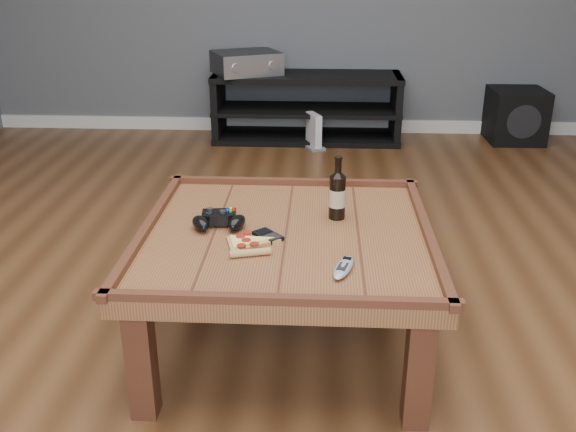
{
  "coord_description": "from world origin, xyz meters",
  "views": [
    {
      "loc": [
        0.11,
        -2.03,
        1.36
      ],
      "look_at": [
        0.01,
        -0.02,
        0.52
      ],
      "focal_mm": 40.0,
      "sensor_mm": 36.0,
      "label": 1
    }
  ],
  "objects_px": {
    "subwoofer": "(516,115)",
    "beer_bottle": "(337,194)",
    "game_controller": "(219,220)",
    "game_console": "(314,132)",
    "remote_control": "(343,267)",
    "av_receiver": "(246,63)",
    "pizza_slice": "(247,244)",
    "media_console": "(307,108)",
    "smartphone": "(268,236)",
    "coffee_table": "(286,247)"
  },
  "relations": [
    {
      "from": "pizza_slice",
      "to": "smartphone",
      "type": "height_order",
      "value": "pizza_slice"
    },
    {
      "from": "av_receiver",
      "to": "subwoofer",
      "type": "xyz_separation_m",
      "value": [
        2.02,
        0.05,
        -0.38
      ]
    },
    {
      "from": "coffee_table",
      "to": "beer_bottle",
      "type": "height_order",
      "value": "beer_bottle"
    },
    {
      "from": "game_controller",
      "to": "pizza_slice",
      "type": "height_order",
      "value": "game_controller"
    },
    {
      "from": "av_receiver",
      "to": "media_console",
      "type": "bearing_deg",
      "value": -24.21
    },
    {
      "from": "beer_bottle",
      "to": "coffee_table",
      "type": "bearing_deg",
      "value": -142.23
    },
    {
      "from": "media_console",
      "to": "coffee_table",
      "type": "bearing_deg",
      "value": -90.0
    },
    {
      "from": "remote_control",
      "to": "beer_bottle",
      "type": "bearing_deg",
      "value": 107.79
    },
    {
      "from": "coffee_table",
      "to": "remote_control",
      "type": "relative_size",
      "value": 6.11
    },
    {
      "from": "subwoofer",
      "to": "beer_bottle",
      "type": "bearing_deg",
      "value": -119.23
    },
    {
      "from": "coffee_table",
      "to": "game_console",
      "type": "xyz_separation_m",
      "value": [
        0.06,
        2.53,
        -0.27
      ]
    },
    {
      "from": "coffee_table",
      "to": "subwoofer",
      "type": "height_order",
      "value": "coffee_table"
    },
    {
      "from": "pizza_slice",
      "to": "subwoofer",
      "type": "height_order",
      "value": "pizza_slice"
    },
    {
      "from": "media_console",
      "to": "pizza_slice",
      "type": "bearing_deg",
      "value": -92.46
    },
    {
      "from": "media_console",
      "to": "game_controller",
      "type": "height_order",
      "value": "game_controller"
    },
    {
      "from": "coffee_table",
      "to": "subwoofer",
      "type": "distance_m",
      "value": 3.22
    },
    {
      "from": "media_console",
      "to": "remote_control",
      "type": "xyz_separation_m",
      "value": [
        0.19,
        -3.03,
        0.22
      ]
    },
    {
      "from": "beer_bottle",
      "to": "av_receiver",
      "type": "xyz_separation_m",
      "value": [
        -0.62,
        2.61,
        0.04
      ]
    },
    {
      "from": "game_controller",
      "to": "remote_control",
      "type": "bearing_deg",
      "value": -41.91
    },
    {
      "from": "media_console",
      "to": "beer_bottle",
      "type": "relative_size",
      "value": 6.01
    },
    {
      "from": "game_controller",
      "to": "game_console",
      "type": "height_order",
      "value": "game_controller"
    },
    {
      "from": "remote_control",
      "to": "game_console",
      "type": "bearing_deg",
      "value": 108.58
    },
    {
      "from": "media_console",
      "to": "remote_control",
      "type": "bearing_deg",
      "value": -86.4
    },
    {
      "from": "av_receiver",
      "to": "remote_control",
      "type": "bearing_deg",
      "value": -102.98
    },
    {
      "from": "smartphone",
      "to": "av_receiver",
      "type": "height_order",
      "value": "av_receiver"
    },
    {
      "from": "remote_control",
      "to": "media_console",
      "type": "bearing_deg",
      "value": 109.51
    },
    {
      "from": "beer_bottle",
      "to": "smartphone",
      "type": "xyz_separation_m",
      "value": [
        -0.24,
        -0.19,
        -0.09
      ]
    },
    {
      "from": "beer_bottle",
      "to": "subwoofer",
      "type": "bearing_deg",
      "value": 62.27
    },
    {
      "from": "media_console",
      "to": "game_controller",
      "type": "relative_size",
      "value": 6.61
    },
    {
      "from": "pizza_slice",
      "to": "game_console",
      "type": "distance_m",
      "value": 2.68
    },
    {
      "from": "smartphone",
      "to": "remote_control",
      "type": "height_order",
      "value": "remote_control"
    },
    {
      "from": "pizza_slice",
      "to": "game_console",
      "type": "bearing_deg",
      "value": 71.23
    },
    {
      "from": "media_console",
      "to": "subwoofer",
      "type": "height_order",
      "value": "media_console"
    },
    {
      "from": "pizza_slice",
      "to": "game_controller",
      "type": "bearing_deg",
      "value": 112.75
    },
    {
      "from": "coffee_table",
      "to": "game_console",
      "type": "bearing_deg",
      "value": 88.65
    },
    {
      "from": "smartphone",
      "to": "subwoofer",
      "type": "bearing_deg",
      "value": 18.42
    },
    {
      "from": "game_controller",
      "to": "remote_control",
      "type": "height_order",
      "value": "game_controller"
    },
    {
      "from": "game_controller",
      "to": "subwoofer",
      "type": "distance_m",
      "value": 3.32
    },
    {
      "from": "game_controller",
      "to": "remote_control",
      "type": "relative_size",
      "value": 1.26
    },
    {
      "from": "coffee_table",
      "to": "game_controller",
      "type": "distance_m",
      "value": 0.26
    },
    {
      "from": "av_receiver",
      "to": "game_console",
      "type": "xyz_separation_m",
      "value": [
        0.51,
        -0.21,
        -0.46
      ]
    },
    {
      "from": "subwoofer",
      "to": "pizza_slice",
      "type": "bearing_deg",
      "value": -121.7
    },
    {
      "from": "pizza_slice",
      "to": "beer_bottle",
      "type": "bearing_deg",
      "value": 25.95
    },
    {
      "from": "av_receiver",
      "to": "game_console",
      "type": "height_order",
      "value": "av_receiver"
    },
    {
      "from": "coffee_table",
      "to": "game_console",
      "type": "relative_size",
      "value": 4.04
    },
    {
      "from": "beer_bottle",
      "to": "remote_control",
      "type": "height_order",
      "value": "beer_bottle"
    },
    {
      "from": "coffee_table",
      "to": "remote_control",
      "type": "height_order",
      "value": "coffee_table"
    },
    {
      "from": "beer_bottle",
      "to": "smartphone",
      "type": "distance_m",
      "value": 0.31
    },
    {
      "from": "beer_bottle",
      "to": "subwoofer",
      "type": "relative_size",
      "value": 0.57
    },
    {
      "from": "beer_bottle",
      "to": "pizza_slice",
      "type": "relative_size",
      "value": 0.88
    }
  ]
}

